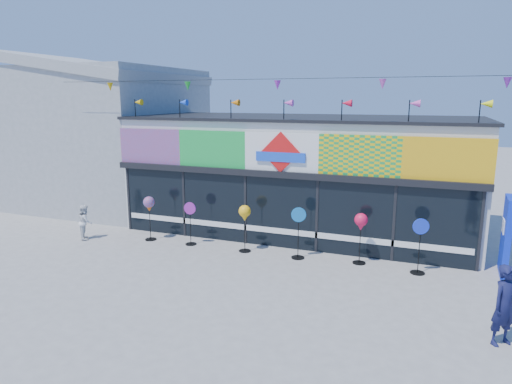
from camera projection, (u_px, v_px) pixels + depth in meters
The scene contains 12 objects.
ground at pixel (239, 287), 11.70m from camera, with size 80.00×80.00×0.00m, color gray.
kite_shop at pixel (302, 173), 16.71m from camera, with size 16.00×5.70×5.31m.
neighbour_building at pixel (98, 132), 20.96m from camera, with size 8.18×7.20×6.87m.
blue_sign at pixel (506, 236), 12.37m from camera, with size 0.23×1.09×2.16m.
spinner_0 at pixel (149, 205), 15.33m from camera, with size 0.38×0.38×1.51m.
spinner_1 at pixel (190, 222), 14.92m from camera, with size 0.40×0.36×1.43m.
spinner_2 at pixel (245, 215), 14.16m from camera, with size 0.38×0.38×1.50m.
spinner_3 at pixel (298, 232), 13.63m from camera, with size 0.42×0.40×1.57m.
spinner_4 at pixel (361, 223), 13.12m from camera, with size 0.38×0.38×1.51m.
spinner_5 at pixel (420, 245), 12.44m from camera, with size 0.43×0.40×1.57m.
adult_man at pixel (505, 305), 8.84m from camera, with size 0.59×0.39×1.63m, color #141740.
child at pixel (85, 222), 15.58m from camera, with size 0.58×0.33×1.19m, color white.
Camera 1 is at (4.35, -10.07, 4.77)m, focal length 32.00 mm.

